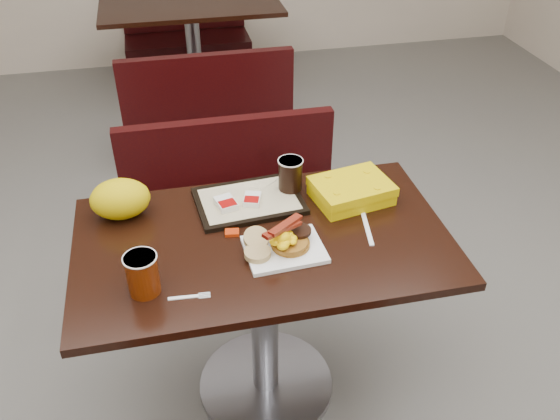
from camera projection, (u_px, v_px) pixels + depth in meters
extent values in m
cube|color=slate|center=(266.00, 386.00, 2.33)|extent=(6.00, 7.00, 0.01)
cube|color=white|center=(284.00, 249.00, 1.83)|extent=(0.25, 0.20, 0.01)
cylinder|color=#996419|center=(291.00, 243.00, 1.83)|extent=(0.15, 0.15, 0.02)
cylinder|color=black|center=(299.00, 231.00, 1.85)|extent=(0.09, 0.09, 0.01)
ellipsoid|color=#F7EC04|center=(283.00, 239.00, 1.79)|extent=(0.10, 0.10, 0.04)
cylinder|color=tan|center=(258.00, 253.00, 1.79)|extent=(0.09, 0.09, 0.02)
cylinder|color=tan|center=(256.00, 238.00, 1.83)|extent=(0.09, 0.09, 0.05)
cylinder|color=#862804|center=(143.00, 274.00, 1.65)|extent=(0.09, 0.09, 0.13)
cube|color=white|center=(367.00, 228.00, 1.93)|extent=(0.04, 0.18, 0.00)
cube|color=#AB2607|center=(232.00, 233.00, 1.90)|extent=(0.05, 0.04, 0.01)
cube|color=#8C0504|center=(280.00, 234.00, 1.90)|extent=(0.04, 0.04, 0.01)
cube|color=black|center=(249.00, 201.00, 2.04)|extent=(0.38, 0.29, 0.02)
cube|color=silver|center=(226.00, 203.00, 2.00)|extent=(0.08, 0.10, 0.02)
cube|color=silver|center=(252.00, 199.00, 2.02)|extent=(0.08, 0.09, 0.02)
cylinder|color=black|center=(290.00, 174.00, 2.06)|extent=(0.09, 0.09, 0.11)
cube|color=#D4B303|center=(351.00, 191.00, 2.05)|extent=(0.29, 0.24, 0.07)
ellipsoid|color=#CFC406|center=(120.00, 199.00, 1.95)|extent=(0.24, 0.21, 0.14)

